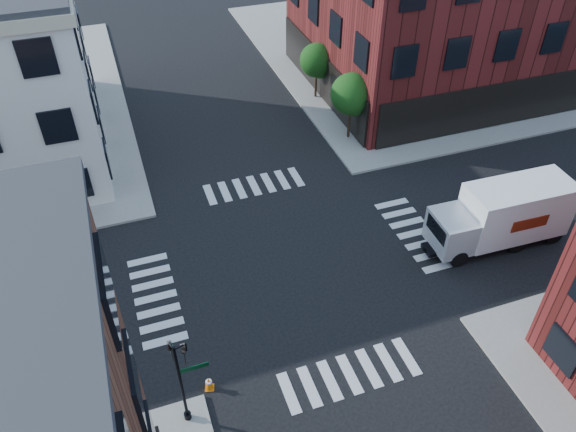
# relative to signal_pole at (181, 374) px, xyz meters

# --- Properties ---
(ground) EXTENTS (120.00, 120.00, 0.00)m
(ground) POSITION_rel_signal_pole_xyz_m (6.72, 6.68, -2.86)
(ground) COLOR black
(ground) RESTS_ON ground
(sidewalk_ne) EXTENTS (30.00, 30.00, 0.15)m
(sidewalk_ne) POSITION_rel_signal_pole_xyz_m (27.72, 27.68, -2.78)
(sidewalk_ne) COLOR gray
(sidewalk_ne) RESTS_ON ground
(tree_near) EXTENTS (2.69, 2.69, 4.49)m
(tree_near) POSITION_rel_signal_pole_xyz_m (14.28, 16.65, 0.30)
(tree_near) COLOR black
(tree_near) RESTS_ON ground
(tree_far) EXTENTS (2.43, 2.43, 4.07)m
(tree_far) POSITION_rel_signal_pole_xyz_m (14.28, 22.65, 0.02)
(tree_far) COLOR black
(tree_far) RESTS_ON ground
(signal_pole) EXTENTS (1.29, 1.24, 4.60)m
(signal_pole) POSITION_rel_signal_pole_xyz_m (0.00, 0.00, 0.00)
(signal_pole) COLOR black
(signal_pole) RESTS_ON ground
(box_truck) EXTENTS (7.73, 2.55, 3.46)m
(box_truck) POSITION_rel_signal_pole_xyz_m (17.49, 4.73, -1.06)
(box_truck) COLOR white
(box_truck) RESTS_ON ground
(traffic_cone) EXTENTS (0.46, 0.46, 0.69)m
(traffic_cone) POSITION_rel_signal_pole_xyz_m (1.02, 0.98, -2.53)
(traffic_cone) COLOR orange
(traffic_cone) RESTS_ON ground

